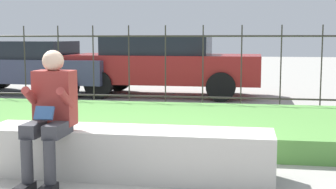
% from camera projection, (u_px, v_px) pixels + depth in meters
% --- Properties ---
extents(ground_plane, '(60.00, 60.00, 0.00)m').
position_uv_depth(ground_plane, '(102.00, 175.00, 4.84)').
color(ground_plane, '#9E9B93').
extents(stone_bench, '(2.93, 0.59, 0.49)m').
position_uv_depth(stone_bench, '(128.00, 155.00, 4.77)').
color(stone_bench, beige).
rests_on(stone_bench, ground_plane).
extents(person_seated_reader, '(0.42, 0.73, 1.29)m').
position_uv_depth(person_seated_reader, '(50.00, 111.00, 4.50)').
color(person_seated_reader, black).
rests_on(person_seated_reader, ground_plane).
extents(grass_berm, '(9.56, 2.82, 0.28)m').
position_uv_depth(grass_berm, '(145.00, 124.00, 6.89)').
color(grass_berm, '#569342').
rests_on(grass_berm, ground_plane).
extents(iron_fence, '(7.56, 0.03, 1.63)m').
position_uv_depth(iron_fence, '(165.00, 68.00, 8.56)').
color(iron_fence, '#332D28').
rests_on(iron_fence, ground_plane).
extents(car_parked_left, '(4.57, 2.08, 1.31)m').
position_uv_depth(car_parked_left, '(28.00, 65.00, 11.81)').
color(car_parked_left, '#383D56').
rests_on(car_parked_left, ground_plane).
extents(car_parked_center, '(4.57, 1.89, 1.44)m').
position_uv_depth(car_parked_center, '(163.00, 64.00, 11.28)').
color(car_parked_center, maroon).
rests_on(car_parked_center, ground_plane).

